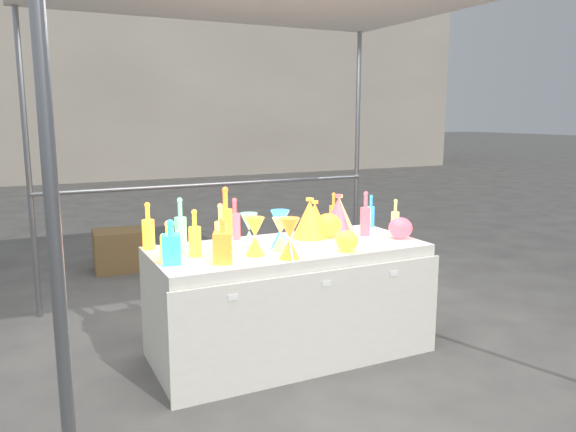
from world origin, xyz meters
name	(u,v)px	position (x,y,z in m)	size (l,w,h in m)	color
ground	(288,352)	(0.00, 0.00, 0.00)	(80.00, 80.00, 0.00)	#65635E
display_table	(289,300)	(0.00, -0.01, 0.37)	(1.84, 0.83, 0.75)	silver
background_building	(207,70)	(4.00, 14.00, 3.00)	(14.00, 6.00, 6.00)	#AEA491
cardboard_box_closed	(123,250)	(-0.64, 2.65, 0.21)	(0.58, 0.42, 0.42)	olive
cardboard_box_flat	(265,267)	(0.70, 1.97, 0.03)	(0.65, 0.46, 0.06)	olive
bottle_0	(148,226)	(-0.85, 0.31, 0.90)	(0.08, 0.08, 0.31)	red
bottle_2	(226,218)	(-0.39, 0.12, 0.95)	(0.09, 0.09, 0.40)	yellow
bottle_3	(235,219)	(-0.25, 0.34, 0.90)	(0.08, 0.08, 0.29)	#2223C8
bottle_4	(221,228)	(-0.46, 0.01, 0.91)	(0.07, 0.07, 0.31)	#179273
bottle_5	(181,225)	(-0.68, 0.14, 0.92)	(0.08, 0.08, 0.35)	#A82174
bottle_6	(195,233)	(-0.63, 0.00, 0.90)	(0.07, 0.07, 0.29)	red
decanter_0	(169,241)	(-0.81, -0.07, 0.87)	(0.10, 0.10, 0.25)	red
decanter_1	(223,240)	(-0.53, -0.23, 0.89)	(0.11, 0.11, 0.27)	yellow
decanter_2	(171,242)	(-0.81, -0.12, 0.88)	(0.11, 0.11, 0.26)	green
hourglass_0	(290,238)	(-0.14, -0.31, 0.87)	(0.12, 0.12, 0.25)	yellow
hourglass_2	(281,234)	(-0.10, -0.10, 0.86)	(0.11, 0.11, 0.21)	#179273
hourglass_3	(249,231)	(-0.25, 0.06, 0.86)	(0.11, 0.11, 0.23)	#A82174
hourglass_4	(255,237)	(-0.30, -0.15, 0.87)	(0.12, 0.12, 0.24)	red
hourglass_5	(280,229)	(-0.08, -0.04, 0.88)	(0.13, 0.13, 0.25)	green
globe_0	(347,242)	(0.27, -0.30, 0.81)	(0.15, 0.15, 0.12)	red
globe_2	(328,227)	(0.37, 0.11, 0.83)	(0.19, 0.19, 0.15)	yellow
globe_3	(400,229)	(0.81, -0.15, 0.82)	(0.17, 0.17, 0.13)	#2223C8
lampshade_0	(310,218)	(0.24, 0.15, 0.89)	(0.24, 0.24, 0.28)	#C9DC2E
lampshade_1	(315,218)	(0.33, 0.23, 0.87)	(0.21, 0.21, 0.25)	#C9DC2E
lampshade_2	(339,213)	(0.56, 0.28, 0.89)	(0.23, 0.23, 0.27)	#2223C8
lampshade_3	(339,213)	(0.56, 0.28, 0.89)	(0.23, 0.23, 0.27)	#179273
bottle_8	(371,211)	(0.86, 0.30, 0.87)	(0.06, 0.06, 0.25)	green
bottle_9	(333,211)	(0.56, 0.36, 0.89)	(0.06, 0.06, 0.28)	yellow
bottle_10	(365,214)	(0.64, 0.05, 0.91)	(0.07, 0.07, 0.32)	#2223C8
bottle_11	(395,217)	(0.86, -0.01, 0.88)	(0.06, 0.06, 0.26)	#179273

